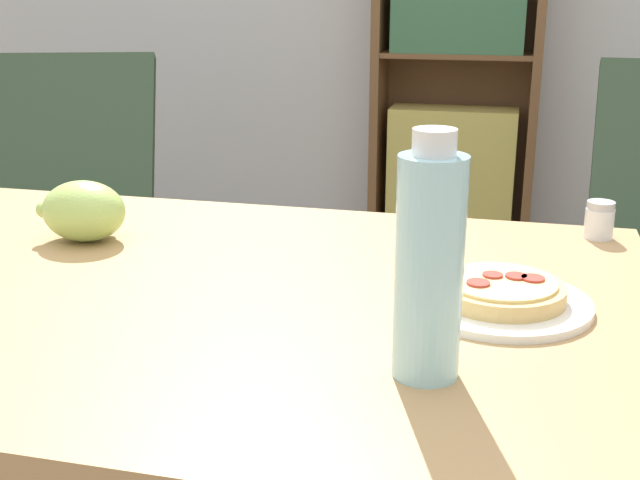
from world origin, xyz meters
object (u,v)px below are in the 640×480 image
at_px(pizza_on_plate, 500,296).
at_px(grape_bunch, 84,211).
at_px(salt_shaker, 599,220).
at_px(lounge_chair_near, 56,251).
at_px(bookshelf, 456,72).
at_px(drink_bottle, 429,264).

relative_size(pizza_on_plate, grape_bunch, 1.61).
height_order(salt_shaker, lounge_chair_near, lounge_chair_near).
height_order(grape_bunch, bookshelf, bookshelf).
relative_size(pizza_on_plate, salt_shaker, 3.81).
xyz_separation_m(pizza_on_plate, salt_shaker, (0.14, 0.32, 0.01)).
height_order(drink_bottle, salt_shaker, drink_bottle).
xyz_separation_m(pizza_on_plate, lounge_chair_near, (-1.39, 1.23, -0.45)).
bearing_deg(drink_bottle, bookshelf, 93.85).
bearing_deg(grape_bunch, lounge_chair_near, 124.90).
distance_m(drink_bottle, salt_shaker, 0.56).
distance_m(drink_bottle, lounge_chair_near, 2.02).
bearing_deg(lounge_chair_near, grape_bunch, -73.50).
bearing_deg(salt_shaker, lounge_chair_near, 149.40).
distance_m(pizza_on_plate, grape_bunch, 0.63).
bearing_deg(salt_shaker, grape_bunch, -165.45).
height_order(pizza_on_plate, bookshelf, bookshelf).
relative_size(salt_shaker, lounge_chair_near, 0.06).
bearing_deg(pizza_on_plate, salt_shaker, 66.58).
bearing_deg(drink_bottle, pizza_on_plate, 70.90).
bearing_deg(salt_shaker, pizza_on_plate, -113.42).
xyz_separation_m(salt_shaker, lounge_chair_near, (-1.53, 0.91, -0.47)).
xyz_separation_m(grape_bunch, salt_shaker, (0.76, 0.20, -0.02)).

